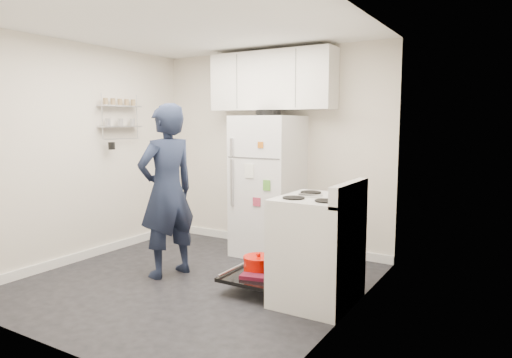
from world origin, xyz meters
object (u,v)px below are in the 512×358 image
Objects in this scene: open_oven_door at (259,269)px; refrigerator at (268,185)px; electric_range at (316,251)px; person at (167,191)px.

open_oven_door is 0.40× the size of refrigerator.
electric_range is at bearing -44.76° from refrigerator.
open_oven_door is at bearing 178.88° from electric_range.
open_oven_door is 1.25m from person.
refrigerator is 0.98× the size of person.
refrigerator is (-0.51, 1.09, 0.65)m from open_oven_door.
person is at bearing -112.43° from refrigerator.
refrigerator is at bearing 115.25° from open_oven_door.
electric_range is at bearing 109.39° from person.
refrigerator is (-1.11, 1.10, 0.38)m from electric_range.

